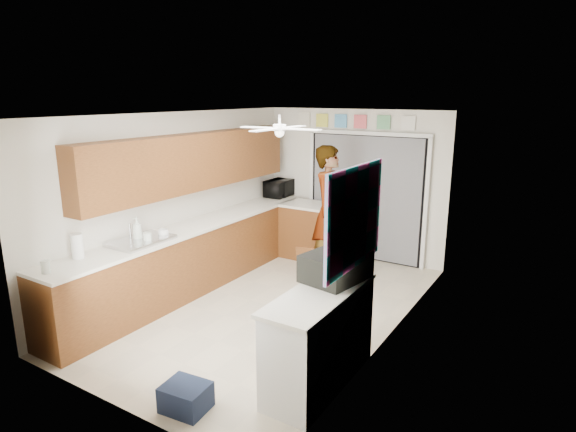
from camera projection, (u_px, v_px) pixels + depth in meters
The scene contains 42 objects.
floor at pixel (272, 306), 6.39m from camera, with size 5.00×5.00×0.00m, color #BCAE97.
ceiling at pixel (270, 114), 5.77m from camera, with size 5.00×5.00×0.00m, color white.
wall_back at pixel (353, 184), 8.14m from camera, with size 3.20×3.20×0.00m, color silver.
wall_front at pixel (106, 277), 4.02m from camera, with size 3.20×3.20×0.00m, color silver.
wall_left at pixel (179, 201), 6.90m from camera, with size 5.00×5.00×0.00m, color silver.
wall_right at pixel (393, 234), 5.27m from camera, with size 5.00×5.00×0.00m, color silver.
left_base_cabinets at pixel (197, 257), 6.94m from camera, with size 0.60×4.80×0.90m, color brown.
left_countertop at pixel (196, 226), 6.82m from camera, with size 0.62×4.80×0.04m, color white.
upper_cabinets at pixel (195, 162), 6.85m from camera, with size 0.32×4.00×0.80m, color brown.
sink_basin at pixel (141, 241), 5.99m from camera, with size 0.50×0.76×0.06m, color silver.
faucet at pixel (130, 232), 6.06m from camera, with size 0.03×0.03×0.22m, color silver.
peninsula_base at pixel (312, 232), 8.18m from camera, with size 1.00×0.60×0.90m, color brown.
peninsula_top at pixel (313, 205), 8.07m from camera, with size 1.04×0.64×0.04m, color white.
back_opening_recess at pixel (366, 198), 8.04m from camera, with size 2.00×0.06×2.10m, color black.
curtain_panel at pixel (365, 198), 8.01m from camera, with size 1.90×0.03×2.05m, color gray.
door_trim_left at pixel (312, 192), 8.54m from camera, with size 0.06×0.04×2.10m, color white.
door_trim_right at pixel (426, 205), 7.49m from camera, with size 0.06×0.04×2.10m, color white.
door_trim_head at pixel (368, 133), 7.75m from camera, with size 2.10×0.04×0.06m, color white.
header_frame_0 at pixel (322, 120), 8.17m from camera, with size 0.22×0.02×0.22m, color #DBDC49.
header_frame_1 at pixel (341, 121), 7.99m from camera, with size 0.22×0.02×0.22m, color #529FDC.
header_frame_2 at pixel (360, 122), 7.81m from camera, with size 0.22×0.02×0.22m, color #DF535F.
header_frame_3 at pixel (384, 122), 7.60m from camera, with size 0.22×0.02×0.22m, color #5FA674.
header_frame_4 at pixel (408, 123), 7.40m from camera, with size 0.22×0.02×0.22m, color white.
route66_sign at pixel (304, 120), 8.34m from camera, with size 0.22×0.02×0.26m, color silver.
right_counter_base at pixel (320, 340), 4.60m from camera, with size 0.50×1.40×0.90m, color white.
right_counter_top at pixel (320, 294), 4.49m from camera, with size 0.54×1.44×0.04m, color white.
abstract_painting at pixel (355, 218), 4.35m from camera, with size 0.03×1.15×0.95m, color #F259C5.
ceiling_fan at pixel (280, 128), 5.98m from camera, with size 1.14×1.14×0.24m, color white.
microwave at pixel (279, 188), 8.66m from camera, with size 0.54×0.37×0.30m, color black.
soap_bottle at pixel (137, 229), 6.00m from camera, with size 0.12×0.12×0.31m, color silver.
cup at pixel (163, 233), 6.19m from camera, with size 0.14×0.14×0.11m, color white.
jar_a at pixel (148, 238), 5.93m from camera, with size 0.10×0.10×0.14m, color silver.
jar_b at pixel (46, 267), 4.95m from camera, with size 0.09×0.09×0.14m, color silver.
paper_towel_roll at pixel (77, 246), 5.39m from camera, with size 0.13×0.13×0.28m, color white.
suitcase at pixel (336, 266), 4.77m from camera, with size 0.48×0.64×0.28m, color black.
suitcase_rim at pixel (336, 276), 4.80m from camera, with size 0.44×0.58×0.02m, color yellow.
suitcase_lid at pixel (349, 235), 4.95m from camera, with size 0.42×0.03×0.50m, color black.
cardboard_box at pixel (296, 352), 4.97m from camera, with size 0.46×0.34×0.29m, color #A05E32.
navy_crate at pixel (186, 397), 4.27m from camera, with size 0.39×0.33×0.24m, color #141D34.
cabinet_door_panel at pixel (308, 263), 7.25m from camera, with size 0.34×0.03×0.52m, color brown.
man at pixel (330, 210), 7.38m from camera, with size 0.73×0.48×2.00m, color white.
dog at pixel (341, 256), 7.69m from camera, with size 0.24×0.55×0.43m, color black.
Camera 1 is at (3.28, -4.90, 2.74)m, focal length 30.00 mm.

